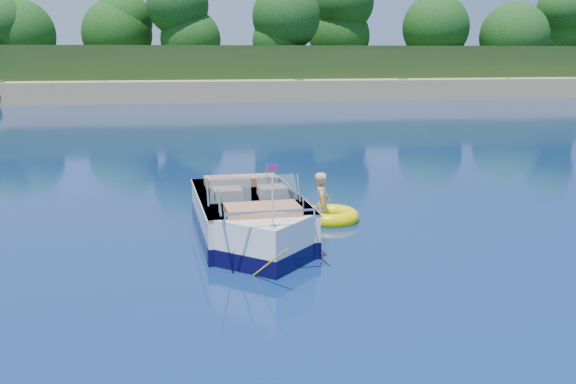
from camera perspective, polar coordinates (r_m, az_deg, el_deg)
ground at (r=12.05m, az=3.96°, el=-4.25°), size 160.00×160.00×0.00m
shoreline at (r=75.04m, az=-8.60°, el=10.23°), size 170.00×59.00×6.00m
treeline at (r=52.31m, az=-7.67°, el=14.46°), size 150.00×7.12×8.19m
motorboat at (r=11.96m, az=-3.26°, el=-2.63°), size 2.03×5.37×1.79m
tow_tube at (r=13.39m, az=3.74°, el=-2.18°), size 1.55×1.55×0.32m
boy at (r=13.45m, az=3.05°, el=-2.47°), size 0.51×0.79×1.45m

